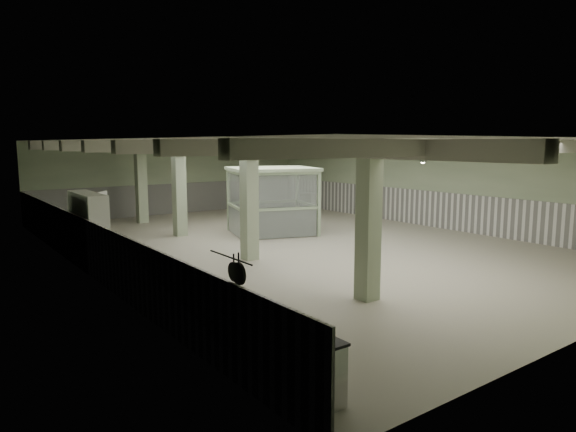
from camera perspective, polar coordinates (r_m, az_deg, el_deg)
floor at (r=17.91m, az=0.85°, el=-3.18°), size 20.00×20.00×0.00m
ceiling at (r=17.56m, az=0.87°, el=8.42°), size 14.00×20.00×0.02m
wall_back at (r=26.30m, az=-12.41°, el=4.20°), size 14.00×0.02×3.60m
wall_left at (r=14.57m, az=-21.71°, el=0.80°), size 0.02×20.00×3.60m
wall_right at (r=22.55m, az=15.24°, el=3.49°), size 0.02×20.00×3.60m
wainscot_left at (r=14.73m, az=-21.40°, el=-3.24°), size 0.05×19.90×1.50m
wainscot_right at (r=22.63m, az=15.10°, el=0.83°), size 0.05×19.90×1.50m
wainscot_back at (r=26.37m, az=-12.32°, el=1.93°), size 13.90×0.05×1.50m
girder at (r=16.18m, az=-6.28°, el=7.61°), size 0.45×19.90×0.40m
beam_a at (r=12.42m, az=22.36°, el=7.11°), size 13.90×0.35×0.32m
beam_b at (r=13.90m, az=13.49°, el=7.53°), size 13.90×0.35×0.32m
beam_c at (r=15.64m, az=6.45°, el=7.74°), size 13.90×0.35×0.32m
beam_d at (r=17.56m, az=0.87°, el=7.83°), size 13.90×0.35×0.32m
beam_e at (r=19.61m, az=-3.57°, el=7.84°), size 13.90×0.35×0.32m
beam_f at (r=21.76m, az=-7.16°, el=7.82°), size 13.90×0.35×0.32m
beam_g at (r=23.98m, az=-10.09°, el=7.78°), size 13.90×0.35×0.32m
column_a at (r=11.51m, az=8.93°, el=-0.52°), size 0.42×0.42×3.60m
column_b at (r=15.41m, az=-4.33°, el=1.73°), size 0.42×0.42×3.60m
column_c at (r=19.82m, az=-12.00°, el=3.00°), size 0.42×0.42×3.60m
column_d at (r=23.51m, az=-16.02°, el=3.64°), size 0.42×0.42×3.60m
hook_rail at (r=7.57m, az=-6.44°, el=-4.60°), size 0.02×1.20×0.02m
pendant_front at (r=14.29m, az=14.75°, el=6.01°), size 0.44×0.44×0.22m
pendant_mid at (r=18.27m, az=1.18°, el=6.68°), size 0.44×0.44×0.22m
pendant_back at (r=22.45m, az=-6.64°, el=6.89°), size 0.44×0.44×0.22m
prep_counter at (r=8.65m, az=-6.02°, el=-12.56°), size 0.82×4.67×0.91m
pitcher_near at (r=9.26m, az=-8.76°, el=-7.57°), size 0.23×0.24×0.24m
pitcher_far at (r=8.63m, az=-7.16°, el=-8.55°), size 0.24×0.26×0.29m
veg_colander at (r=9.23m, az=-8.60°, el=-7.69°), size 0.48×0.48×0.22m
orange_bowl at (r=9.75m, az=-9.82°, el=-7.25°), size 0.26×0.26×0.09m
skillet_near at (r=7.51m, az=-5.49°, el=-6.40°), size 0.05×0.34×0.34m
skillet_far at (r=7.63m, az=-6.03°, el=-6.18°), size 0.04×0.29×0.29m
walkin_cooler at (r=15.73m, az=-21.15°, el=-1.58°), size 0.99×2.20×2.02m
guard_booth at (r=19.92m, az=-1.78°, el=3.03°), size 3.87×3.56×2.57m
filing_cabinet at (r=21.29m, az=2.36°, el=0.60°), size 0.56×0.73×1.45m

